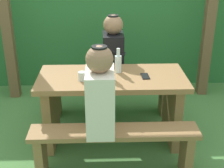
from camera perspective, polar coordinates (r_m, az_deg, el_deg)
ground_plane at (r=3.35m, az=0.00°, el=-9.76°), size 12.00×12.00×0.00m
hedge_backdrop at (r=4.68m, az=-0.76°, el=11.05°), size 6.40×0.76×1.63m
pergola_post_left at (r=4.10m, az=-18.45°, el=11.43°), size 0.12×0.12×2.11m
pergola_post_right at (r=4.16m, az=17.12°, el=11.75°), size 0.12×0.12×2.11m
picnic_table at (r=3.11m, az=0.00°, el=-2.35°), size 1.40×0.64×0.70m
bench_near at (r=2.72m, az=0.40°, el=-10.48°), size 1.40×0.24×0.45m
bench_far at (r=3.67m, az=-0.29°, el=-0.83°), size 1.40×0.24×0.45m
person_white_shirt at (r=2.49m, az=-2.15°, el=-1.71°), size 0.25×0.35×0.72m
person_black_coat at (r=3.50m, az=0.21°, el=6.00°), size 0.25×0.35×0.72m
drinking_glass at (r=2.92m, az=-5.34°, el=1.41°), size 0.07×0.07×0.08m
bottle_left at (r=3.01m, az=-3.05°, el=3.30°), size 0.06×0.06×0.23m
bottle_right at (r=3.07m, az=1.11°, el=3.78°), size 0.06×0.06×0.24m
bottle_center at (r=2.91m, az=-0.23°, el=2.50°), size 0.06×0.06×0.23m
cell_phone at (r=3.02m, az=5.93°, el=1.40°), size 0.08×0.14×0.01m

